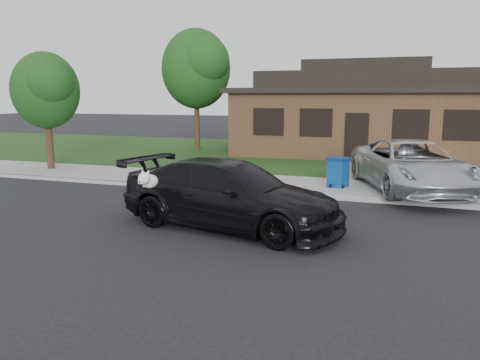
% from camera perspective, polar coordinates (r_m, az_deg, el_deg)
% --- Properties ---
extents(ground, '(120.00, 120.00, 0.00)m').
position_cam_1_polar(ground, '(11.95, -10.64, -4.49)').
color(ground, black).
rests_on(ground, ground).
extents(sidewalk, '(60.00, 3.00, 0.12)m').
position_cam_1_polar(sidewalk, '(16.37, -2.09, -0.14)').
color(sidewalk, gray).
rests_on(sidewalk, ground).
extents(curb, '(60.00, 0.12, 0.12)m').
position_cam_1_polar(curb, '(15.00, -4.12, -1.11)').
color(curb, gray).
rests_on(curb, ground).
extents(lawn, '(60.00, 13.00, 0.13)m').
position_cam_1_polar(lawn, '(23.93, 4.72, 3.12)').
color(lawn, '#193814').
rests_on(lawn, ground).
extents(driveway, '(4.50, 13.00, 0.14)m').
position_cam_1_polar(driveway, '(20.27, 19.27, 1.32)').
color(driveway, gray).
rests_on(driveway, ground).
extents(sedan, '(5.67, 3.23, 1.55)m').
position_cam_1_polar(sedan, '(10.72, -1.22, -1.74)').
color(sedan, black).
rests_on(sedan, ground).
extents(minivan, '(4.24, 6.02, 1.53)m').
position_cam_1_polar(minivan, '(15.26, 20.12, 1.69)').
color(minivan, '#B9BBC1').
rests_on(minivan, driveway).
extents(recycling_bin, '(0.74, 0.74, 0.96)m').
position_cam_1_polar(recycling_bin, '(15.22, 11.88, 0.95)').
color(recycling_bin, navy).
rests_on(recycling_bin, sidewalk).
extents(house, '(12.60, 8.60, 4.65)m').
position_cam_1_polar(house, '(25.12, 14.89, 7.88)').
color(house, '#422B1C').
rests_on(house, ground).
extents(tree_0, '(3.78, 3.60, 6.34)m').
position_cam_1_polar(tree_0, '(25.08, -5.13, 13.53)').
color(tree_0, '#332114').
rests_on(tree_0, ground).
extents(tree_2, '(2.73, 2.60, 4.59)m').
position_cam_1_polar(tree_2, '(20.04, -22.52, 10.21)').
color(tree_2, '#332114').
rests_on(tree_2, ground).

